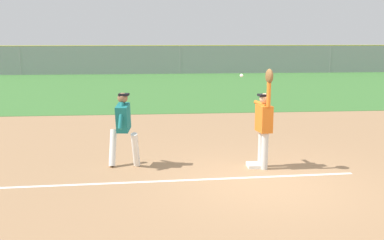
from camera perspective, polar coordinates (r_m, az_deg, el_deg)
ground_plane at (r=9.34m, az=9.34°, el=-7.90°), size 81.35×81.35×0.00m
outfield_grass at (r=26.37m, az=-0.22°, el=4.33°), size 49.50×18.54×0.01m
chalk_foul_line at (r=9.36m, az=-15.25°, el=-8.08°), size 12.00×0.56×0.01m
first_base at (r=10.33m, az=8.19°, el=-5.80°), size 0.39×0.39×0.08m
fielder at (r=10.01m, az=9.31°, el=-0.00°), size 0.32×0.90×2.28m
runner at (r=10.14m, az=-8.85°, el=-0.56°), size 0.74×0.85×1.72m
baseball at (r=9.98m, az=6.40°, el=5.74°), size 0.07×0.07×0.07m
outfield_fence at (r=35.49m, az=-1.54°, el=7.81°), size 49.58×0.08×2.26m
parked_car_green at (r=39.81m, az=-11.46°, el=7.27°), size 4.47×2.25×1.25m
parked_car_blue at (r=39.40m, az=-3.13°, el=7.43°), size 4.49×2.30×1.25m
parked_car_white at (r=40.04m, az=5.15°, el=7.45°), size 4.56×2.43×1.25m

